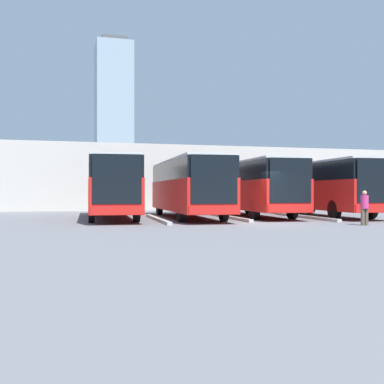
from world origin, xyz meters
TOP-DOWN VIEW (x-y plane):
  - ground_plane at (0.00, 0.00)m, footprint 600.00×600.00m
  - bus_0 at (-6.40, -5.32)m, footprint 3.19×11.89m
  - curb_divider_0 at (-4.27, -3.58)m, footprint 0.72×7.91m
  - bus_1 at (-2.13, -6.26)m, footprint 3.19×11.89m
  - curb_divider_1 at (0.00, -4.53)m, footprint 0.72×7.91m
  - bus_2 at (2.14, -5.37)m, footprint 3.19×11.89m
  - curb_divider_2 at (4.27, -3.63)m, footprint 0.72×7.91m
  - bus_3 at (6.41, -6.22)m, footprint 3.19×11.89m
  - pedestrian at (-3.88, 2.56)m, footprint 0.36×0.35m
  - station_building at (0.00, -23.43)m, footprint 41.95×15.00m
  - office_tower at (-18.34, -220.54)m, footprint 17.85×17.85m

SIDE VIEW (x-z plane):
  - ground_plane at x=0.00m, z-range 0.00..0.00m
  - curb_divider_0 at x=-4.27m, z-range 0.00..0.15m
  - curb_divider_1 at x=0.00m, z-range 0.00..0.15m
  - curb_divider_2 at x=4.27m, z-range 0.00..0.15m
  - pedestrian at x=-3.88m, z-range 0.06..1.61m
  - bus_0 at x=-6.40m, z-range 0.19..3.49m
  - bus_1 at x=-2.13m, z-range 0.19..3.49m
  - bus_2 at x=2.14m, z-range 0.19..3.49m
  - bus_3 at x=6.41m, z-range 0.19..3.49m
  - station_building at x=0.00m, z-range 0.03..5.44m
  - office_tower at x=-18.34m, z-range -0.60..77.32m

